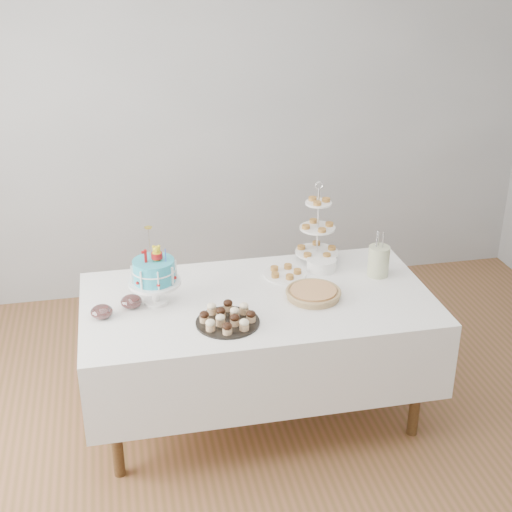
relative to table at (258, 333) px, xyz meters
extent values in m
plane|color=brown|center=(0.00, -0.30, -0.54)|extent=(5.00, 5.00, 0.00)
cube|color=#96989A|center=(0.00, 1.70, 0.81)|extent=(5.00, 0.04, 2.70)
cube|color=white|center=(0.00, 0.00, 0.00)|extent=(1.92, 1.02, 0.45)
cylinder|color=#543B1C|center=(-0.82, -0.37, -0.21)|extent=(0.06, 0.06, 0.67)
cylinder|color=#543B1C|center=(0.82, -0.37, -0.21)|extent=(0.06, 0.06, 0.67)
cylinder|color=#543B1C|center=(-0.82, 0.37, -0.21)|extent=(0.06, 0.06, 0.67)
cylinder|color=#543B1C|center=(0.82, 0.37, -0.21)|extent=(0.06, 0.06, 0.67)
cylinder|color=#2EAEC7|center=(-0.55, 0.06, 0.42)|extent=(0.22, 0.22, 0.12)
torus|color=white|center=(-0.55, 0.06, 0.43)|extent=(0.24, 0.24, 0.01)
cube|color=#B01213|center=(-0.59, 0.04, 0.52)|extent=(0.02, 0.02, 0.07)
cylinder|color=blue|center=(-0.49, 0.03, 0.52)|extent=(0.01, 0.01, 0.07)
cylinder|color=silver|center=(-0.57, 0.09, 0.57)|extent=(0.00, 0.00, 0.17)
cylinder|color=yellow|center=(-0.57, 0.09, 0.66)|extent=(0.04, 0.04, 0.01)
cylinder|color=black|center=(-0.21, -0.24, 0.23)|extent=(0.33, 0.33, 0.01)
ellipsoid|color=black|center=(-0.27, -0.24, 0.28)|extent=(0.05, 0.05, 0.04)
ellipsoid|color=#FFEEC5|center=(-0.14, -0.24, 0.28)|extent=(0.05, 0.05, 0.04)
cylinder|color=tan|center=(0.30, -0.06, 0.25)|extent=(0.29, 0.29, 0.04)
cylinder|color=#AA7342|center=(0.30, -0.06, 0.27)|extent=(0.25, 0.25, 0.02)
torus|color=tan|center=(0.30, -0.06, 0.26)|extent=(0.31, 0.31, 0.02)
cylinder|color=silver|center=(0.45, 0.40, 0.46)|extent=(0.01, 0.01, 0.47)
cylinder|color=white|center=(0.45, 0.40, 0.28)|extent=(0.26, 0.26, 0.01)
cylinder|color=white|center=(0.45, 0.40, 0.44)|extent=(0.21, 0.21, 0.01)
cylinder|color=white|center=(0.45, 0.40, 0.60)|extent=(0.16, 0.16, 0.01)
torus|color=silver|center=(0.45, 0.40, 0.71)|extent=(0.05, 0.01, 0.05)
cylinder|color=white|center=(0.44, 0.27, 0.26)|extent=(0.18, 0.18, 0.07)
cylinder|color=white|center=(0.21, 0.24, 0.23)|extent=(0.25, 0.25, 0.01)
ellipsoid|color=silver|center=(-0.84, -0.04, 0.26)|extent=(0.12, 0.12, 0.07)
cylinder|color=#5C0C07|center=(-0.84, -0.04, 0.26)|extent=(0.08, 0.08, 0.03)
ellipsoid|color=silver|center=(-0.68, 0.04, 0.26)|extent=(0.12, 0.12, 0.07)
cylinder|color=#5C0C07|center=(-0.68, 0.04, 0.26)|extent=(0.08, 0.08, 0.03)
cylinder|color=beige|center=(0.74, 0.13, 0.32)|extent=(0.12, 0.12, 0.18)
cylinder|color=beige|center=(0.81, 0.14, 0.33)|extent=(0.01, 0.01, 0.10)
camera|label=1|loc=(-0.72, -3.38, 2.08)|focal=50.00mm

